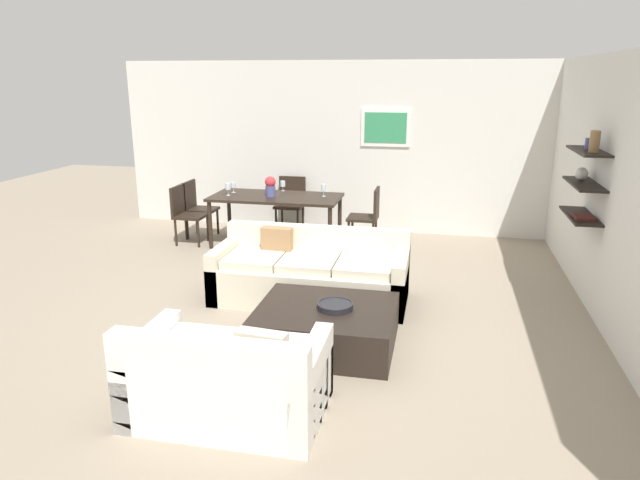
{
  "coord_description": "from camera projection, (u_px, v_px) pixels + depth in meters",
  "views": [
    {
      "loc": [
        1.35,
        -5.65,
        2.46
      ],
      "look_at": [
        0.12,
        0.2,
        0.75
      ],
      "focal_mm": 32.27,
      "sensor_mm": 36.0,
      "label": 1
    }
  ],
  "objects": [
    {
      "name": "dining_chair_right_far",
      "position": [
        369.0,
        213.0,
        8.49
      ],
      "size": [
        0.44,
        0.44,
        0.88
      ],
      "color": "black",
      "rests_on": "ground"
    },
    {
      "name": "wine_glass_left_near",
      "position": [
        228.0,
        187.0,
        8.5
      ],
      "size": [
        0.08,
        0.08,
        0.18
      ],
      "color": "silver",
      "rests_on": "dining_table"
    },
    {
      "name": "wine_glass_left_far",
      "position": [
        233.0,
        186.0,
        8.72
      ],
      "size": [
        0.07,
        0.07,
        0.15
      ],
      "color": "silver",
      "rests_on": "dining_table"
    },
    {
      "name": "centerpiece_vase",
      "position": [
        270.0,
        186.0,
        8.43
      ],
      "size": [
        0.16,
        0.16,
        0.3
      ],
      "color": "#4C518C",
      "rests_on": "dining_table"
    },
    {
      "name": "dining_chair_left_near",
      "position": [
        185.0,
        211.0,
        8.65
      ],
      "size": [
        0.44,
        0.44,
        0.88
      ],
      "color": "black",
      "rests_on": "ground"
    },
    {
      "name": "decorative_bowl",
      "position": [
        335.0,
        305.0,
        5.32
      ],
      "size": [
        0.34,
        0.34,
        0.06
      ],
      "color": "black",
      "rests_on": "coffee_table"
    },
    {
      "name": "wine_glass_head",
      "position": [
        283.0,
        184.0,
        8.84
      ],
      "size": [
        0.07,
        0.07,
        0.16
      ],
      "color": "silver",
      "rests_on": "dining_table"
    },
    {
      "name": "loveseat_white",
      "position": [
        228.0,
        380.0,
        4.26
      ],
      "size": [
        1.42,
        0.9,
        0.78
      ],
      "color": "white",
      "rests_on": "ground"
    },
    {
      "name": "ground_plane",
      "position": [
        306.0,
        310.0,
        6.26
      ],
      "size": [
        18.0,
        18.0,
        0.0
      ],
      "primitive_type": "plane",
      "color": "gray"
    },
    {
      "name": "dining_chair_left_far",
      "position": [
        196.0,
        205.0,
        9.03
      ],
      "size": [
        0.44,
        0.44,
        0.88
      ],
      "color": "black",
      "rests_on": "ground"
    },
    {
      "name": "dining_table",
      "position": [
        276.0,
        200.0,
        8.52
      ],
      "size": [
        1.91,
        0.91,
        0.75
      ],
      "color": "black",
      "rests_on": "ground"
    },
    {
      "name": "coffee_table",
      "position": [
        326.0,
        327.0,
        5.4
      ],
      "size": [
        1.28,
        1.1,
        0.38
      ],
      "color": "black",
      "rests_on": "ground"
    },
    {
      "name": "wine_glass_right_far",
      "position": [
        324.0,
        188.0,
        8.43
      ],
      "size": [
        0.07,
        0.07,
        0.18
      ],
      "color": "silver",
      "rests_on": "dining_table"
    },
    {
      "name": "right_wall_shelf_unit",
      "position": [
        607.0,
        189.0,
        5.85
      ],
      "size": [
        0.34,
        8.2,
        2.7
      ],
      "color": "silver",
      "rests_on": "ground"
    },
    {
      "name": "dining_chair_head",
      "position": [
        291.0,
        200.0,
        9.38
      ],
      "size": [
        0.44,
        0.44,
        0.88
      ],
      "color": "black",
      "rests_on": "ground"
    },
    {
      "name": "sofa_beige",
      "position": [
        310.0,
        275.0,
        6.5
      ],
      "size": [
        2.16,
        0.9,
        0.78
      ],
      "color": "beige",
      "rests_on": "ground"
    },
    {
      "name": "back_wall_unit",
      "position": [
        375.0,
        148.0,
        9.14
      ],
      "size": [
        8.4,
        0.09,
        2.7
      ],
      "color": "silver",
      "rests_on": "ground"
    }
  ]
}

